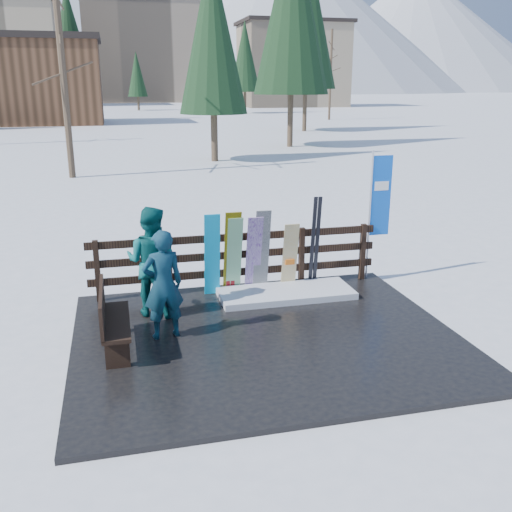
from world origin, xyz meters
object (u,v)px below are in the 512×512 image
object	(u,v)px
snowboard_2	(232,253)
rental_flag	(378,201)
snowboard_1	(234,255)
person_front	(163,285)
snowboard_0	(212,255)
snowboard_4	(262,251)
snowboard_5	(290,256)
bench	(111,318)
snowboard_3	(254,254)
person_back	(152,261)

from	to	relation	value
snowboard_2	rental_flag	xyz separation A→B (m)	(3.04, 0.27, 0.79)
snowboard_1	snowboard_2	world-z (taller)	snowboard_2
snowboard_2	person_front	xyz separation A→B (m)	(-1.42, -1.64, 0.06)
snowboard_0	snowboard_4	bearing A→B (deg)	-0.00
rental_flag	person_front	xyz separation A→B (m)	(-4.46, -1.91, -0.73)
snowboard_0	snowboard_5	world-z (taller)	snowboard_0
snowboard_0	snowboard_2	xyz separation A→B (m)	(0.38, 0.00, 0.02)
bench	snowboard_3	distance (m)	3.28
snowboard_3	snowboard_4	xyz separation A→B (m)	(0.16, -0.00, 0.06)
snowboard_0	snowboard_1	size ratio (longest dim) A/B	1.03
snowboard_1	snowboard_2	distance (m)	0.07
snowboard_4	snowboard_3	bearing A→B (deg)	180.00
snowboard_5	person_front	world-z (taller)	person_front
snowboard_1	person_back	bearing A→B (deg)	-158.14
snowboard_4	rental_flag	xyz separation A→B (m)	(2.47, 0.27, 0.80)
snowboard_4	rental_flag	size ratio (longest dim) A/B	0.63
snowboard_4	person_back	distance (m)	2.19
person_front	person_back	xyz separation A→B (m)	(-0.10, 1.01, 0.08)
snowboard_2	rental_flag	bearing A→B (deg)	5.07
person_front	snowboard_1	bearing A→B (deg)	-141.96
snowboard_1	snowboard_2	bearing A→B (deg)	180.00
bench	snowboard_1	bearing A→B (deg)	40.24
snowboard_1	person_back	distance (m)	1.69
snowboard_4	person_front	size ratio (longest dim) A/B	0.94
bench	snowboard_0	distance (m)	2.69
snowboard_3	snowboard_5	world-z (taller)	snowboard_3
snowboard_0	snowboard_1	world-z (taller)	snowboard_0
person_back	snowboard_5	bearing A→B (deg)	-139.57
person_front	rental_flag	bearing A→B (deg)	-167.07
bench	snowboard_2	distance (m)	2.96
bench	snowboard_5	size ratio (longest dim) A/B	1.12
snowboard_2	snowboard_4	bearing A→B (deg)	-0.00
snowboard_0	snowboard_2	size ratio (longest dim) A/B	0.96
snowboard_2	person_back	world-z (taller)	person_back
snowboard_4	rental_flag	bearing A→B (deg)	6.24
snowboard_2	person_front	world-z (taller)	person_front
bench	person_front	bearing A→B (deg)	19.36
snowboard_0	snowboard_3	bearing A→B (deg)	0.00
bench	snowboard_3	xyz separation A→B (m)	(2.65, 1.92, 0.24)
snowboard_3	person_front	bearing A→B (deg)	-138.26
snowboard_4	person_front	xyz separation A→B (m)	(-1.99, -1.64, 0.06)
person_front	snowboard_3	bearing A→B (deg)	-148.50
snowboard_1	snowboard_2	xyz separation A→B (m)	(-0.04, 0.00, 0.06)
bench	snowboard_0	world-z (taller)	snowboard_0
snowboard_5	rental_flag	size ratio (longest dim) A/B	0.52
snowboard_4	bench	bearing A→B (deg)	-145.55
snowboard_3	snowboard_5	bearing A→B (deg)	0.00
snowboard_3	person_back	xyz separation A→B (m)	(-1.93, -0.63, 0.19)
bench	rental_flag	bearing A→B (deg)	22.60
snowboard_0	snowboard_4	distance (m)	0.95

